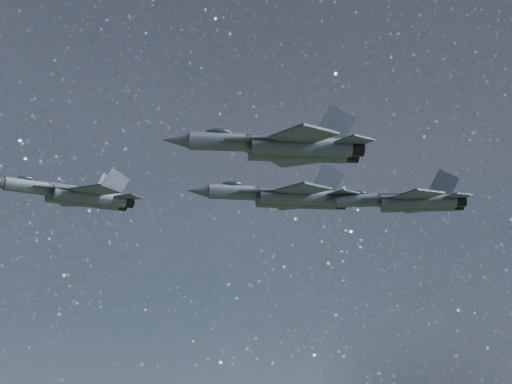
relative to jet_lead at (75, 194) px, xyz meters
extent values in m
cylinder|color=#393E48|center=(-3.64, -1.31, 0.21)|extent=(6.89, 3.65, 1.44)
ellipsoid|color=#1A2B30|center=(-4.68, -1.68, 0.90)|extent=(2.39, 1.65, 0.71)
cube|color=#393E48|center=(0.86, 0.31, 0.16)|extent=(7.57, 3.85, 1.20)
cylinder|color=#393E48|center=(1.52, -0.43, -0.25)|extent=(7.76, 3.96, 1.44)
cylinder|color=#393E48|center=(0.90, 1.30, -0.25)|extent=(7.76, 3.96, 1.44)
cylinder|color=black|center=(5.50, 1.00, -0.25)|extent=(1.57, 1.65, 1.33)
cylinder|color=black|center=(4.88, 2.73, -0.25)|extent=(1.57, 1.65, 1.33)
cube|color=#393E48|center=(-1.66, -1.92, 0.10)|extent=(4.88, 1.73, 0.11)
cube|color=#393E48|center=(-2.50, 0.42, 0.10)|extent=(4.63, 3.32, 0.11)
cube|color=#393E48|center=(2.09, -2.57, -0.07)|extent=(5.27, 5.20, 0.18)
cube|color=#393E48|center=(-0.02, 3.32, -0.07)|extent=(4.26, 4.61, 0.18)
cube|color=#393E48|center=(5.56, -0.25, -0.07)|extent=(3.12, 3.10, 0.14)
cube|color=#393E48|center=(4.13, 3.73, -0.07)|extent=(2.49, 2.64, 0.14)
cube|color=#393E48|center=(4.11, 0.25, 1.49)|extent=(3.13, 0.97, 3.28)
cube|color=#393E48|center=(3.33, 2.42, 1.49)|extent=(2.97, 1.46, 3.28)
cylinder|color=#393E48|center=(19.24, 5.45, 2.51)|extent=(8.50, 2.39, 1.77)
cone|color=#393E48|center=(13.81, 5.86, 2.51)|extent=(2.83, 1.79, 1.59)
ellipsoid|color=#1A2B30|center=(17.88, 5.56, 3.36)|extent=(2.78, 1.39, 0.87)
cube|color=#393E48|center=(25.11, 5.01, 2.45)|extent=(9.40, 2.39, 1.47)
cylinder|color=#393E48|center=(25.48, 3.85, 1.94)|extent=(9.63, 2.48, 1.77)
cylinder|color=#393E48|center=(25.65, 6.11, 1.94)|extent=(9.63, 2.48, 1.77)
cylinder|color=black|center=(30.68, 3.46, 1.94)|extent=(1.59, 1.74, 1.63)
cylinder|color=black|center=(30.85, 5.72, 1.94)|extent=(1.59, 1.74, 1.63)
cube|color=#393E48|center=(21.16, 3.78, 2.37)|extent=(6.02, 2.76, 0.14)
cube|color=#393E48|center=(21.39, 6.83, 2.37)|extent=(6.00, 1.93, 0.14)
cube|color=#393E48|center=(25.05, 1.15, 2.17)|extent=(6.08, 6.32, 0.23)
cube|color=#393E48|center=(25.63, 8.84, 2.17)|extent=(6.36, 6.48, 0.23)
cube|color=#393E48|center=(30.12, 2.02, 2.17)|extent=(3.58, 3.69, 0.17)
cube|color=#393E48|center=(30.51, 7.22, 2.17)|extent=(3.75, 3.81, 0.17)
cube|color=#393E48|center=(28.74, 3.32, 4.10)|extent=(3.92, 0.79, 4.04)
cube|color=#393E48|center=(28.95, 6.15, 4.10)|extent=(3.95, 0.58, 4.04)
cylinder|color=#393E48|center=(11.81, -24.65, -0.92)|extent=(6.91, 2.26, 1.43)
cone|color=#393E48|center=(7.44, -24.11, -0.92)|extent=(2.34, 1.54, 1.28)
ellipsoid|color=#1A2B30|center=(10.72, -24.52, -0.23)|extent=(2.28, 1.22, 0.71)
cube|color=#393E48|center=(16.54, -25.24, -0.96)|extent=(7.63, 2.29, 1.19)
cylinder|color=#393E48|center=(16.79, -26.20, -1.38)|extent=(7.82, 2.37, 1.43)
cylinder|color=#393E48|center=(17.01, -24.38, -1.38)|extent=(7.82, 2.37, 1.43)
cylinder|color=black|center=(20.97, -26.72, -1.38)|extent=(1.35, 1.46, 1.32)
cylinder|color=black|center=(21.20, -24.90, -1.38)|extent=(1.35, 1.46, 1.32)
cube|color=#393E48|center=(13.29, -26.08, -1.03)|extent=(4.84, 2.44, 0.11)
cube|color=#393E48|center=(13.60, -23.63, -1.03)|extent=(4.82, 1.33, 0.11)
cube|color=#393E48|center=(16.33, -28.36, -1.19)|extent=(4.82, 5.04, 0.18)
cube|color=#393E48|center=(17.10, -22.17, -1.19)|extent=(5.19, 5.25, 0.18)
cube|color=#393E48|center=(20.46, -27.85, -1.19)|extent=(2.83, 2.93, 0.14)
cube|color=#393E48|center=(20.98, -23.67, -1.19)|extent=(3.06, 3.10, 0.14)
cube|color=#393E48|center=(19.39, -26.75, 0.37)|extent=(3.15, 0.79, 3.26)
cube|color=#393E48|center=(19.68, -24.48, 0.37)|extent=(3.20, 0.51, 3.26)
cylinder|color=#393E48|center=(33.02, 1.48, 1.42)|extent=(7.46, 3.85, 1.55)
cone|color=#393E48|center=(28.51, 3.03, 1.42)|extent=(2.71, 2.09, 1.39)
ellipsoid|color=#1A2B30|center=(31.89, 1.87, 2.17)|extent=(2.57, 1.75, 0.76)
cube|color=#393E48|center=(37.90, -0.19, 1.37)|extent=(8.19, 4.05, 1.29)
cylinder|color=#393E48|center=(37.96, -1.26, 0.93)|extent=(8.40, 4.17, 1.55)
cylinder|color=#393E48|center=(38.60, 0.62, 0.93)|extent=(8.40, 4.17, 1.55)
cylinder|color=black|center=(42.28, -2.74, 0.93)|extent=(1.69, 1.77, 1.43)
cylinder|color=black|center=(42.92, -0.86, 0.93)|extent=(1.69, 1.77, 1.43)
cube|color=#393E48|center=(34.27, -0.36, 1.30)|extent=(5.02, 3.53, 0.12)
cube|color=#393E48|center=(35.14, 2.17, 1.30)|extent=(5.27, 1.80, 0.12)
cube|color=#393E48|center=(37.00, -3.45, 1.13)|extent=(4.64, 5.01, 0.20)
cube|color=#393E48|center=(39.19, 2.94, 1.13)|extent=(5.70, 5.62, 0.20)
cube|color=#393E48|center=(41.48, -3.84, 1.13)|extent=(2.72, 2.88, 0.15)
cube|color=#393E48|center=(42.97, 0.49, 1.13)|extent=(3.37, 3.35, 0.15)
cube|color=#393E48|center=(40.60, -2.43, 2.81)|extent=(3.23, 1.53, 3.54)
cube|color=#393E48|center=(41.41, -0.08, 2.81)|extent=(3.39, 1.01, 3.54)
camera|label=1|loc=(0.43, -81.16, -18.69)|focal=55.00mm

